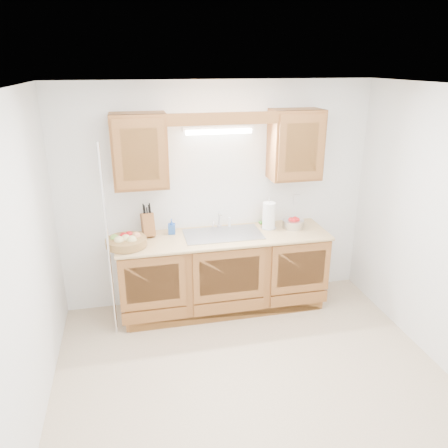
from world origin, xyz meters
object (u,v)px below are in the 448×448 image
object	(u,v)px
fruit_basket	(126,241)
knife_block	(148,224)
paper_towel	(269,216)
apple_bowl	(293,223)

from	to	relation	value
fruit_basket	knife_block	world-z (taller)	knife_block
fruit_basket	paper_towel	xyz separation A→B (m)	(1.57, 0.17, 0.09)
fruit_basket	knife_block	bearing A→B (deg)	47.07
paper_towel	apple_bowl	world-z (taller)	paper_towel
fruit_basket	apple_bowl	size ratio (longest dim) A/B	1.67
paper_towel	apple_bowl	bearing A→B (deg)	-6.89
apple_bowl	paper_towel	bearing A→B (deg)	173.11
fruit_basket	paper_towel	world-z (taller)	paper_towel
fruit_basket	knife_block	distance (m)	0.35
knife_block	apple_bowl	world-z (taller)	knife_block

